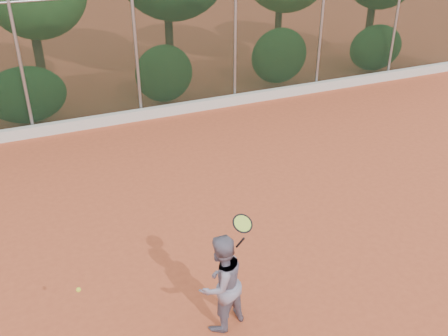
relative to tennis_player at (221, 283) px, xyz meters
name	(u,v)px	position (x,y,z in m)	size (l,w,h in m)	color
ground	(246,253)	(1.09, 1.37, -0.79)	(80.00, 80.00, 0.00)	#B84D2B
concrete_curb	(143,114)	(1.09, 8.19, -0.64)	(24.00, 0.20, 0.30)	beige
tennis_player	(221,283)	(0.00, 0.00, 0.00)	(0.76, 0.59, 1.57)	slate
chainlink_fence	(136,54)	(1.09, 8.37, 1.07)	(24.09, 0.09, 3.50)	black
tennis_racket	(242,226)	(0.22, -0.20, 1.07)	(0.32, 0.30, 0.57)	black
tennis_ball_in_flight	(79,290)	(-1.92, -0.12, 0.68)	(0.06, 0.06, 0.06)	yellow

